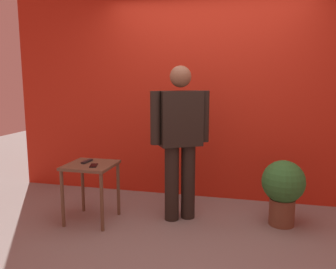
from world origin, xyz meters
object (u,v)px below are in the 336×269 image
object	(u,v)px
side_table	(91,174)
tv_remote	(87,161)
cell_phone	(94,165)
potted_plant	(283,187)
standing_person	(180,135)

from	to	relation	value
side_table	tv_remote	bearing A→B (deg)	142.21
cell_phone	potted_plant	xyz separation A→B (m)	(1.90, 0.44, -0.22)
standing_person	potted_plant	bearing A→B (deg)	4.81
potted_plant	side_table	bearing A→B (deg)	-169.49
cell_phone	tv_remote	size ratio (longest dim) A/B	0.85
side_table	cell_phone	world-z (taller)	cell_phone
cell_phone	side_table	bearing A→B (deg)	117.36
side_table	cell_phone	xyz separation A→B (m)	(0.07, -0.08, 0.11)
standing_person	potted_plant	world-z (taller)	standing_person
tv_remote	potted_plant	bearing A→B (deg)	14.30
cell_phone	potted_plant	distance (m)	1.96
cell_phone	tv_remote	xyz separation A→B (m)	(-0.14, 0.13, 0.01)
potted_plant	tv_remote	bearing A→B (deg)	-171.24
standing_person	tv_remote	distance (m)	1.04
standing_person	cell_phone	xyz separation A→B (m)	(-0.83, -0.35, -0.29)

